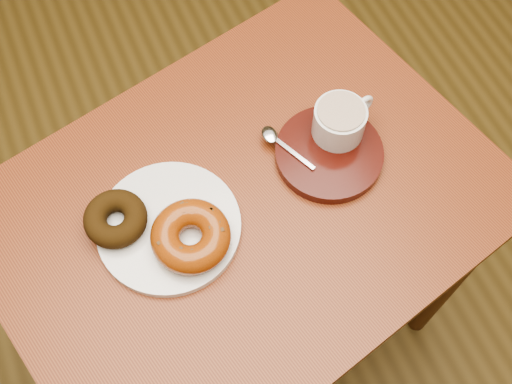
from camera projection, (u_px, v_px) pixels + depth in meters
name	position (u px, v px, depth m)	size (l,w,h in m)	color
ground	(246.00, 237.00, 1.70)	(6.00, 6.00, 0.00)	brown
cafe_table	(245.00, 232.00, 1.06)	(0.87, 0.73, 0.71)	brown
donut_plate	(169.00, 227.00, 0.94)	(0.21, 0.21, 0.01)	silver
donut_cinnamon	(116.00, 219.00, 0.92)	(0.09, 0.09, 0.03)	black
donut_caramel	(191.00, 236.00, 0.90)	(0.13, 0.13, 0.04)	#8A3E0F
saucer	(329.00, 154.00, 0.99)	(0.17, 0.17, 0.02)	#340C07
coffee_cup	(340.00, 121.00, 0.97)	(0.11, 0.08, 0.06)	silver
teaspoon	(274.00, 138.00, 0.99)	(0.05, 0.10, 0.01)	silver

